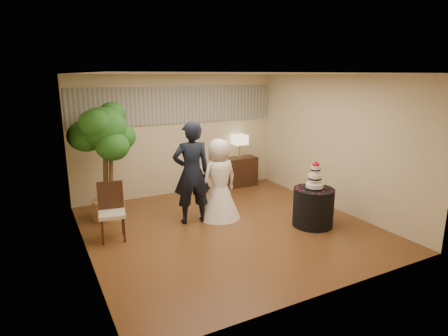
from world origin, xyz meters
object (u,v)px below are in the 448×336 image
groom (192,173)px  console (239,172)px  wedding_cake (315,175)px  table_lamp (240,146)px  side_chair (112,212)px  ficus_tree (105,162)px  cake_table (313,207)px  bride (219,179)px

groom → console: 2.71m
wedding_cake → groom: bearing=147.9°
table_lamp → side_chair: size_ratio=0.58×
console → ficus_tree: bearing=-167.7°
ficus_tree → wedding_cake: bearing=-32.7°
cake_table → table_lamp: 3.00m
bride → groom: bearing=-9.5°
cake_table → bride: bearing=138.9°
bride → wedding_cake: 1.83m
groom → ficus_tree: size_ratio=0.85×
side_chair → console: bearing=36.1°
cake_table → ficus_tree: size_ratio=0.32×
cake_table → console: size_ratio=0.85×
bride → ficus_tree: ficus_tree is taller
cake_table → wedding_cake: bearing=0.0°
table_lamp → ficus_tree: (-3.43, -0.77, 0.13)m
groom → cake_table: (1.94, -1.22, -0.62)m
groom → ficus_tree: (-1.40, 0.93, 0.18)m
wedding_cake → ficus_tree: size_ratio=0.22×
groom → table_lamp: bearing=-131.3°
ficus_tree → groom: bearing=-33.5°
bride → side_chair: 2.13m
cake_table → ficus_tree: ficus_tree is taller
ficus_tree → bride: bearing=-25.8°
table_lamp → side_chair: 4.02m
cake_table → wedding_cake: 0.62m
ficus_tree → table_lamp: bearing=12.7°
bride → side_chair: bearing=-4.8°
wedding_cake → console: size_ratio=0.58×
groom → table_lamp: groom is taller
side_chair → ficus_tree: bearing=92.2°
wedding_cake → side_chair: 3.68m
bride → wedding_cake: size_ratio=3.07×
console → side_chair: bearing=-153.5°
groom → table_lamp: 2.64m
cake_table → table_lamp: (0.08, 2.92, 0.67)m
groom → bride: 0.60m
bride → ficus_tree: (-1.98, 0.95, 0.36)m
cake_table → side_chair: 3.65m
cake_table → ficus_tree: 4.06m
bride → cake_table: bride is taller
groom → wedding_cake: (1.94, -1.22, 0.00)m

